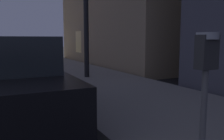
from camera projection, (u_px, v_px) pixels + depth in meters
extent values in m
cylinder|color=#59595B|center=(203.00, 123.00, 2.14)|extent=(0.06, 0.06, 0.98)
cube|color=#333333|center=(207.00, 52.00, 2.05)|extent=(0.19, 0.11, 0.30)
cylinder|color=#999EA5|center=(208.00, 36.00, 2.03)|extent=(0.19, 0.19, 0.06)
cube|color=black|center=(202.00, 48.00, 2.02)|extent=(0.01, 0.08, 0.11)
cylinder|color=black|center=(42.00, 83.00, 5.83)|extent=(0.24, 0.67, 0.66)
cylinder|color=black|center=(75.00, 115.00, 3.35)|extent=(0.24, 0.67, 0.66)
cylinder|color=black|center=(12.00, 62.00, 11.03)|extent=(0.25, 0.67, 0.66)
cylinder|color=black|center=(22.00, 68.00, 8.78)|extent=(0.25, 0.67, 0.66)
cylinder|color=black|center=(5.00, 55.00, 16.09)|extent=(0.22, 0.66, 0.66)
cylinder|color=black|center=(9.00, 57.00, 13.75)|extent=(0.22, 0.66, 0.66)
cylinder|color=black|center=(1.00, 51.00, 21.91)|extent=(0.22, 0.66, 0.66)
cylinder|color=black|center=(3.00, 52.00, 19.43)|extent=(0.22, 0.66, 0.66)
cylinder|color=black|center=(86.00, 1.00, 7.54)|extent=(0.16, 0.16, 4.91)
cube|color=#F2D17F|center=(79.00, 42.00, 13.41)|extent=(0.06, 0.90, 1.20)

